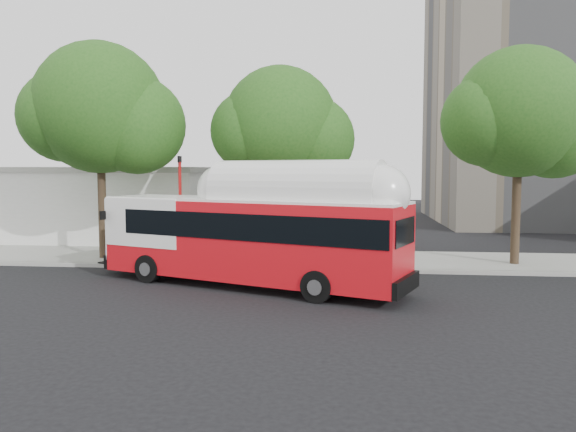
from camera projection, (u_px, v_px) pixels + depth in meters
name	position (u px, v px, depth m)	size (l,w,h in m)	color
ground	(288.00, 291.00, 18.95)	(120.00, 120.00, 0.00)	black
sidewalk	(304.00, 259.00, 25.38)	(60.00, 5.00, 0.15)	gray
curb_strip	(298.00, 269.00, 22.81)	(60.00, 0.30, 0.15)	gray
red_curb_segment	(226.00, 267.00, 23.13)	(10.00, 0.32, 0.16)	#9D1E11
street_tree_left	(110.00, 113.00, 24.84)	(6.67, 5.80, 9.74)	#2D2116
street_tree_mid	(290.00, 128.00, 24.53)	(5.75, 5.00, 8.62)	#2D2116
street_tree_right	(530.00, 118.00, 23.22)	(6.21, 5.40, 9.18)	#2D2116
low_commercial_bldg	(85.00, 202.00, 34.16)	(16.20, 10.20, 4.25)	silver
transit_bus	(251.00, 240.00, 19.59)	(11.93, 6.33, 3.55)	red
signal_pole	(180.00, 210.00, 23.96)	(0.13, 0.44, 4.69)	#AA1212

